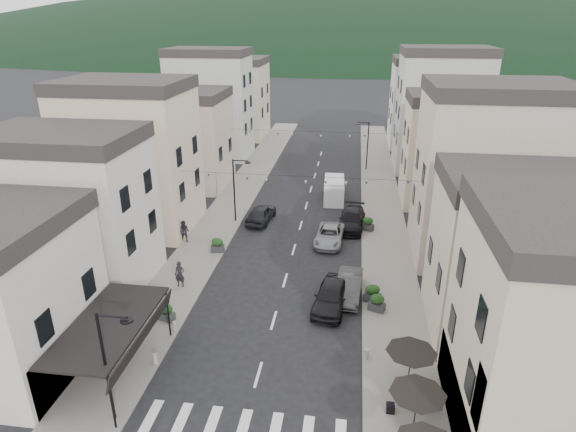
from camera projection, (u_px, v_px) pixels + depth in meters
name	position (u px, v px, depth m)	size (l,w,h in m)	color
sidewalk_left	(236.00, 198.00, 50.33)	(4.00, 76.00, 0.12)	slate
sidewalk_right	(381.00, 205.00, 48.43)	(4.00, 76.00, 0.12)	slate
hill_backdrop	(351.00, 47.00, 294.48)	(640.00, 360.00, 70.00)	black
boutique_awning	(113.00, 326.00, 24.44)	(3.77, 7.50, 3.28)	black
buildings_row_left	(185.00, 127.00, 54.15)	(10.20, 54.16, 14.00)	beige
buildings_row_right	(453.00, 136.00, 49.33)	(10.20, 54.16, 14.50)	#B6AF91
cafe_terrace	(417.00, 398.00, 20.82)	(2.50, 8.10, 2.53)	black
streetlamp_left_near	(110.00, 357.00, 21.29)	(1.70, 0.56, 6.00)	black
streetlamp_left_far	(237.00, 184.00, 43.23)	(1.70, 0.56, 6.00)	black
streetlamp_right_far	(366.00, 141.00, 58.22)	(1.70, 0.56, 6.00)	black
bollards	(256.00, 375.00, 25.01)	(11.66, 10.26, 0.60)	gray
bunting_near	(296.00, 180.00, 38.09)	(19.00, 0.28, 0.62)	black
bunting_far	(314.00, 135.00, 52.72)	(19.00, 0.28, 0.62)	black
parked_car_a	(331.00, 296.00, 31.27)	(2.01, 4.99, 1.70)	black
parked_car_b	(349.00, 286.00, 32.53)	(1.60, 4.60, 1.52)	#363638
parked_car_c	(330.00, 235.00, 40.31)	(2.26, 4.90, 1.36)	gray
parked_car_d	(352.00, 220.00, 43.18)	(2.18, 5.36, 1.56)	black
parked_car_e	(261.00, 214.00, 44.41)	(1.90, 4.72, 1.61)	black
delivery_van	(334.00, 189.00, 49.56)	(2.21, 5.13, 2.42)	silver
pedestrian_a	(180.00, 274.00, 33.43)	(0.69, 0.45, 1.89)	black
pedestrian_b	(184.00, 232.00, 40.04)	(0.92, 0.72, 1.90)	#28212C
planter_la	(166.00, 312.00, 29.86)	(1.13, 0.83, 1.14)	#313234
planter_lb	(218.00, 245.00, 38.55)	(1.16, 0.79, 1.19)	#2A2A2C
planter_ra	(377.00, 303.00, 30.81)	(1.18, 0.90, 1.17)	#2C2C2E
planter_rb	(372.00, 293.00, 31.81)	(1.23, 0.92, 1.23)	#323235
planter_rc	(368.00, 224.00, 42.48)	(1.22, 0.95, 1.20)	#303032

